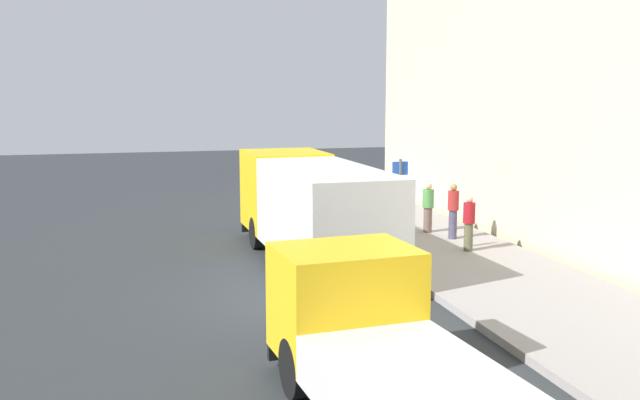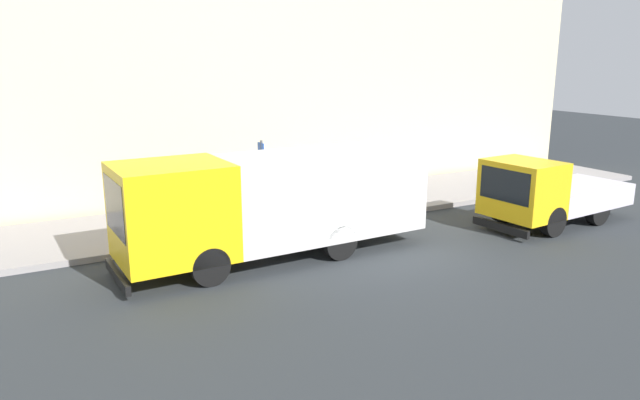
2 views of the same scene
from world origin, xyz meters
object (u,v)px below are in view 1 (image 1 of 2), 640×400
object	(u,v)px
street_sign_post	(400,200)
pedestrian_walking	(453,210)
small_flatbed_truck	(375,343)
large_utility_truck	(310,206)
pedestrian_third	(428,206)
traffic_cone_orange	(368,221)
pedestrian_standing	(469,222)

from	to	relation	value
street_sign_post	pedestrian_walking	bearing A→B (deg)	37.52
small_flatbed_truck	large_utility_truck	bearing A→B (deg)	77.42
large_utility_truck	pedestrian_third	size ratio (longest dim) A/B	5.31
large_utility_truck	traffic_cone_orange	size ratio (longest dim) A/B	13.62
pedestrian_standing	street_sign_post	xyz separation A→B (m)	(-2.19, -0.27, 0.75)
small_flatbed_truck	pedestrian_standing	bearing A→B (deg)	51.47
large_utility_truck	pedestrian_third	bearing A→B (deg)	26.54
large_utility_truck	street_sign_post	xyz separation A→B (m)	(2.33, -0.60, 0.15)
pedestrian_standing	pedestrian_third	size ratio (longest dim) A/B	0.98
large_utility_truck	traffic_cone_orange	bearing A→B (deg)	47.54
traffic_cone_orange	street_sign_post	size ratio (longest dim) A/B	0.23
pedestrian_walking	pedestrian_standing	bearing A→B (deg)	-1.15
pedestrian_third	street_sign_post	xyz separation A→B (m)	(-2.14, -3.03, 0.73)
large_utility_truck	pedestrian_standing	distance (m)	4.56
small_flatbed_truck	traffic_cone_orange	world-z (taller)	small_flatbed_truck
small_flatbed_truck	pedestrian_standing	distance (m)	10.32
pedestrian_third	pedestrian_standing	bearing A→B (deg)	117.74
pedestrian_standing	street_sign_post	size ratio (longest dim) A/B	0.59
pedestrian_walking	street_sign_post	bearing A→B (deg)	-43.71
pedestrian_walking	street_sign_post	world-z (taller)	street_sign_post
small_flatbed_truck	traffic_cone_orange	size ratio (longest dim) A/B	8.88
traffic_cone_orange	pedestrian_walking	bearing A→B (deg)	-41.67
large_utility_truck	pedestrian_third	world-z (taller)	large_utility_truck
traffic_cone_orange	pedestrian_standing	bearing A→B (deg)	-62.57
small_flatbed_truck	street_sign_post	size ratio (longest dim) A/B	2.07
large_utility_truck	pedestrian_third	xyz separation A→B (m)	(4.47, 2.43, -0.58)
large_utility_truck	pedestrian_walking	xyz separation A→B (m)	(4.80, 1.30, -0.53)
pedestrian_walking	traffic_cone_orange	size ratio (longest dim) A/B	2.70
pedestrian_third	large_utility_truck	bearing A→B (deg)	55.34
pedestrian_standing	traffic_cone_orange	size ratio (longest dim) A/B	2.52
street_sign_post	traffic_cone_orange	bearing A→B (deg)	84.35
small_flatbed_truck	pedestrian_standing	xyz separation A→B (m)	(5.75, 8.57, -0.04)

